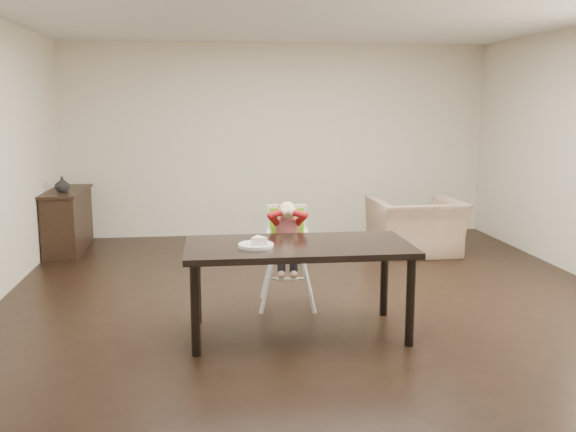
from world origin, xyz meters
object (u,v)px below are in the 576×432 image
object	(u,v)px
high_chair	(287,232)
sideboard	(68,221)
dining_table	(298,254)
armchair	(416,217)

from	to	relation	value
high_chair	sideboard	world-z (taller)	high_chair
dining_table	armchair	distance (m)	3.22
dining_table	sideboard	bearing A→B (deg)	126.64
dining_table	armchair	bearing A→B (deg)	54.84
dining_table	sideboard	world-z (taller)	sideboard
high_chair	armchair	distance (m)	2.62
sideboard	armchair	bearing A→B (deg)	-9.36
dining_table	high_chair	distance (m)	0.78
high_chair	armchair	size ratio (longest dim) A/B	0.91
dining_table	armchair	world-z (taller)	armchair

